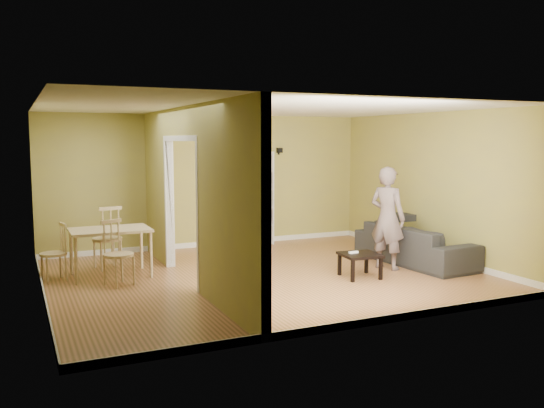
{
  "coord_description": "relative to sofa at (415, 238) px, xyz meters",
  "views": [
    {
      "loc": [
        -3.56,
        -8.09,
        2.12
      ],
      "look_at": [
        0.2,
        0.2,
        1.1
      ],
      "focal_mm": 38.0,
      "sensor_mm": 36.0,
      "label": 1
    }
  ],
  "objects": [
    {
      "name": "coffee_table",
      "position": [
        -1.42,
        -0.48,
        -0.12
      ],
      "size": [
        0.56,
        0.56,
        0.37
      ],
      "rotation": [
        0.0,
        0.0,
        -0.11
      ],
      "color": "black",
      "rests_on": "ground"
    },
    {
      "name": "paper_box_navy_b",
      "position": [
        -1.85,
        2.79,
        0.8
      ],
      "size": [
        0.41,
        0.27,
        0.21
      ],
      "primitive_type": "cube",
      "color": "navy",
      "rests_on": "bookshelf"
    },
    {
      "name": "room_shell",
      "position": [
        -2.7,
        0.23,
        0.87
      ],
      "size": [
        6.5,
        6.5,
        6.5
      ],
      "color": "#B67750",
      "rests_on": "ground"
    },
    {
      "name": "person",
      "position": [
        -0.69,
        -0.15,
        0.56
      ],
      "size": [
        0.89,
        0.81,
        1.98
      ],
      "primitive_type": "imported",
      "rotation": [
        0.0,
        0.0,
        1.99
      ],
      "color": "slate",
      "rests_on": "ground"
    },
    {
      "name": "partition",
      "position": [
        -3.9,
        0.23,
        0.87
      ],
      "size": [
        0.22,
        5.5,
        2.6
      ],
      "primitive_type": null,
      "color": "#988F4E",
      "rests_on": "ground"
    },
    {
      "name": "sofa",
      "position": [
        0.0,
        0.0,
        0.0
      ],
      "size": [
        2.34,
        1.13,
        0.87
      ],
      "primitive_type": "imported",
      "rotation": [
        0.0,
        0.0,
        1.64
      ],
      "color": "black",
      "rests_on": "ground"
    },
    {
      "name": "paper_box_navy_a",
      "position": [
        -1.83,
        2.79,
        0.07
      ],
      "size": [
        0.43,
        0.28,
        0.22
      ],
      "primitive_type": "cube",
      "color": "navy",
      "rests_on": "bookshelf"
    },
    {
      "name": "game_controller",
      "position": [
        -1.5,
        -0.41,
        -0.05
      ],
      "size": [
        0.16,
        0.04,
        0.03
      ],
      "primitive_type": "cube",
      "color": "white",
      "rests_on": "coffee_table"
    },
    {
      "name": "chair_far",
      "position": [
        -4.88,
        1.76,
        0.09
      ],
      "size": [
        0.57,
        0.57,
        1.05
      ],
      "primitive_type": null,
      "rotation": [
        0.0,
        0.0,
        3.35
      ],
      "color": "tan",
      "rests_on": "ground"
    },
    {
      "name": "wall_speaker",
      "position": [
        -1.2,
        2.92,
        1.47
      ],
      "size": [
        0.1,
        0.1,
        0.1
      ],
      "primitive_type": "cube",
      "color": "black",
      "rests_on": "room_shell"
    },
    {
      "name": "chair_near",
      "position": [
        -4.89,
        0.57,
        0.04
      ],
      "size": [
        0.58,
        0.58,
        0.96
      ],
      "primitive_type": null,
      "rotation": [
        0.0,
        0.0,
        0.42
      ],
      "color": "tan",
      "rests_on": "ground"
    },
    {
      "name": "paper_box_teal",
      "position": [
        -1.9,
        2.79,
        0.45
      ],
      "size": [
        0.44,
        0.29,
        0.23
      ],
      "primitive_type": "cube",
      "color": "#166D6D",
      "rests_on": "bookshelf"
    },
    {
      "name": "bookshelf",
      "position": [
        -1.86,
        2.83,
        0.51
      ],
      "size": [
        0.79,
        0.35,
        1.88
      ],
      "color": "white",
      "rests_on": "ground"
    },
    {
      "name": "chair_left",
      "position": [
        -5.74,
        1.26,
        0.0
      ],
      "size": [
        0.48,
        0.48,
        0.87
      ],
      "primitive_type": null,
      "rotation": [
        0.0,
        0.0,
        -1.36
      ],
      "color": "tan",
      "rests_on": "ground"
    },
    {
      "name": "dining_table",
      "position": [
        -4.91,
        1.19,
        0.24
      ],
      "size": [
        1.2,
        0.8,
        0.75
      ],
      "rotation": [
        0.0,
        0.0,
        0.0
      ],
      "color": "#CFC18A",
      "rests_on": "ground"
    }
  ]
}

